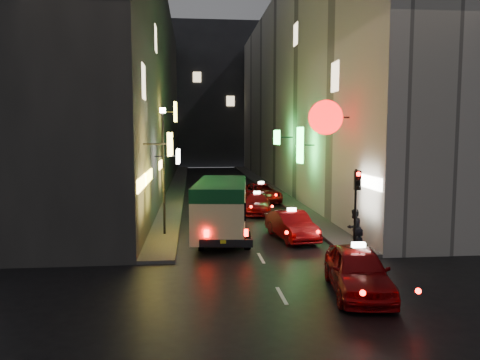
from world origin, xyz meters
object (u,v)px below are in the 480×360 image
object	(u,v)px
pedestrian_crossing	(360,248)
taxi_near	(358,267)
traffic_light	(357,193)
lamp_post	(163,162)
minibus	(221,203)

from	to	relation	value
pedestrian_crossing	taxi_near	bearing A→B (deg)	174.82
taxi_near	traffic_light	size ratio (longest dim) A/B	1.64
taxi_near	lamp_post	distance (m)	11.57
minibus	traffic_light	world-z (taller)	traffic_light
lamp_post	pedestrian_crossing	bearing A→B (deg)	-42.67
traffic_light	lamp_post	distance (m)	9.42
minibus	taxi_near	xyz separation A→B (m)	(3.90, -8.13, -0.91)
minibus	traffic_light	size ratio (longest dim) A/B	1.95
taxi_near	lamp_post	world-z (taller)	lamp_post
lamp_post	traffic_light	bearing A→B (deg)	-28.91
minibus	lamp_post	bearing A→B (deg)	162.59
traffic_light	lamp_post	xyz separation A→B (m)	(-8.20, 4.53, 1.04)
traffic_light	pedestrian_crossing	bearing A→B (deg)	-106.36
taxi_near	pedestrian_crossing	world-z (taller)	taxi_near
taxi_near	lamp_post	bearing A→B (deg)	126.58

